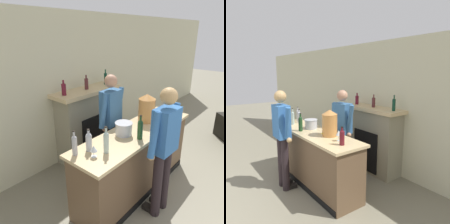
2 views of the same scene
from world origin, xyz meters
The scene contains 14 objects.
wall_back_panel centered at (0.00, 3.89, 1.38)m, with size 12.00×0.07×2.75m.
bar_counter centered at (-0.24, 2.31, 0.51)m, with size 2.32×0.64×1.02m.
fireplace_stone centered at (0.00, 3.63, 0.70)m, with size 1.38×0.52×1.69m.
person_customer centered at (-0.42, 1.77, 1.00)m, with size 0.66×0.31×1.80m.
person_bartender centered at (-0.14, 2.90, 0.98)m, with size 0.66×0.33×1.77m.
copper_dispenser centered at (0.16, 2.40, 1.25)m, with size 0.27×0.31×0.46m.
ice_bucket_steel centered at (-0.47, 2.39, 1.11)m, with size 0.25×0.25×0.18m.
wine_bottle_port_short centered at (0.67, 2.28, 1.15)m, with size 0.08×0.08×0.28m.
wine_bottle_rose_blush centered at (-0.99, 2.25, 1.17)m, with size 0.07×0.07×0.35m.
wine_bottle_merlot_tall centered at (-0.42, 2.14, 1.17)m, with size 0.07×0.07×0.34m.
wine_bottle_cabernet_heavy centered at (-1.09, 2.44, 1.15)m, with size 0.08×0.08×0.29m.
wine_bottle_burgundy_dark centered at (-1.27, 2.50, 1.16)m, with size 0.06×0.06×0.32m.
wine_glass_back_row centered at (0.48, 2.35, 1.15)m, with size 0.09×0.09×0.18m.
wine_glass_by_dispenser centered at (-1.16, 2.30, 1.12)m, with size 0.09×0.09×0.14m.
Camera 1 is at (-2.71, 0.70, 2.42)m, focal length 35.00 mm.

